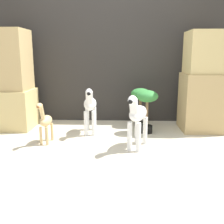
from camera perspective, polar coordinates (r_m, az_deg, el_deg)
ground_plane at (r=2.93m, az=-2.36°, el=-8.90°), size 14.00×14.00×0.00m
wall_back at (r=4.23m, az=-0.86°, el=12.89°), size 6.40×0.08×2.20m
rock_pillar_left at (r=4.06m, az=-21.44°, el=5.93°), size 0.64×0.57×1.41m
rock_pillar_right at (r=3.91m, az=19.73°, el=5.68°), size 0.64×0.57×1.38m
zebra_right at (r=2.99m, az=5.52°, el=-0.92°), size 0.30×0.52×0.64m
zebra_left at (r=3.56m, az=-4.80°, el=1.26°), size 0.20×0.52×0.64m
giraffe_figurine at (r=3.26m, az=-14.33°, el=-1.92°), size 0.15×0.37×0.53m
potted_palm_front at (r=3.58m, az=7.66°, el=2.11°), size 0.29×0.29×0.59m
potted_palm_back at (r=3.95m, az=6.21°, el=2.85°), size 0.29×0.29×0.57m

